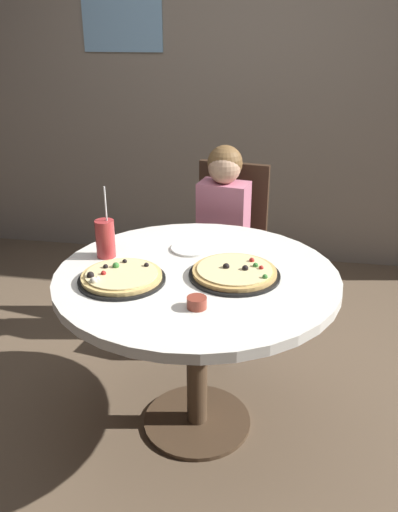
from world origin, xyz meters
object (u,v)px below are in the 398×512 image
dining_table (197,297)px  sauce_bowl (197,303)px  pizza_cheese (235,273)px  soda_cup (105,238)px  diner_child (219,259)px  plate_small (192,248)px  chair_wooden (228,239)px  pizza_veggie (121,277)px

dining_table → sauce_bowl: (0.05, -0.28, 0.13)m
pizza_cheese → soda_cup: bearing=169.9°
dining_table → soda_cup: (-0.40, 0.09, 0.19)m
sauce_bowl → pizza_cheese: bearing=69.4°
diner_child → pizza_cheese: bearing=-77.7°
pizza_cheese → plate_small: size_ratio=1.98×
chair_wooden → pizza_veggie: bearing=-105.3°
dining_table → diner_child: size_ratio=1.04×
chair_wooden → pizza_cheese: chair_wooden is taller
soda_cup → dining_table: bearing=-12.8°
pizza_cheese → chair_wooden: bearing=98.4°
soda_cup → diner_child: bearing=58.8°
soda_cup → plate_small: soda_cup is taller
dining_table → pizza_cheese: bearing=-2.7°
dining_table → chair_wooden: chair_wooden is taller
pizza_veggie → plate_small: size_ratio=1.86×
dining_table → chair_wooden: size_ratio=1.18×
diner_child → sauce_bowl: diner_child is taller
pizza_veggie → chair_wooden: bearing=74.7°
dining_table → sauce_bowl: size_ratio=16.07×
sauce_bowl → pizza_veggie: bearing=154.4°
dining_table → pizza_veggie: size_ratio=3.36×
pizza_veggie → soda_cup: bearing=121.9°
sauce_bowl → diner_child: bearing=93.5°
pizza_cheese → soda_cup: soda_cup is taller
sauce_bowl → plate_small: size_ratio=0.39×
pizza_cheese → sauce_bowl: pizza_cheese is taller
pizza_veggie → soda_cup: size_ratio=1.09×
soda_cup → sauce_bowl: 0.59m
chair_wooden → diner_child: size_ratio=0.88×
dining_table → sauce_bowl: 0.31m
chair_wooden → plate_small: 0.73m
dining_table → pizza_cheese: pizza_cheese is taller
plate_small → pizza_cheese: bearing=-47.5°
dining_table → soda_cup: 0.46m
diner_child → soda_cup: 0.83m
chair_wooden → pizza_veggie: size_ratio=2.84×
plate_small → sauce_bowl: bearing=-77.3°
pizza_veggie → dining_table: bearing=24.5°
dining_table → diner_child: (-0.01, 0.74, -0.16)m
dining_table → diner_child: bearing=91.0°
chair_wooden → soda_cup: bearing=-116.9°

